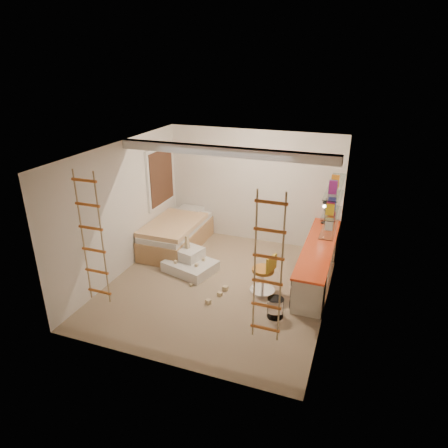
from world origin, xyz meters
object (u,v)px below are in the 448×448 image
at_px(desk, 318,261).
at_px(swivel_chair, 264,278).
at_px(play_platform, 190,262).
at_px(bed, 177,234).

xyz_separation_m(desk, swivel_chair, (-0.85, -0.81, -0.11)).
height_order(desk, play_platform, desk).
height_order(desk, bed, desk).
height_order(desk, swivel_chair, swivel_chair).
bearing_deg(desk, play_platform, -168.67).
bearing_deg(bed, swivel_chair, -26.49).
distance_m(bed, play_platform, 1.13).
height_order(bed, play_platform, bed).
xyz_separation_m(bed, play_platform, (0.71, -0.86, -0.16)).
relative_size(bed, swivel_chair, 2.53).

